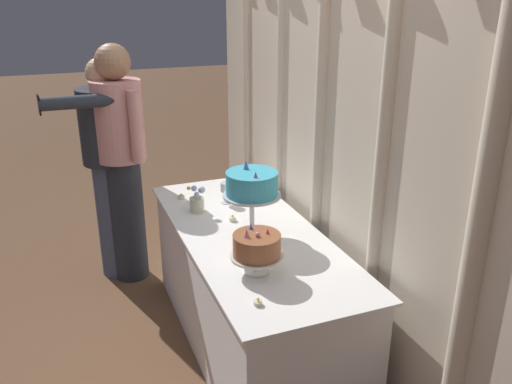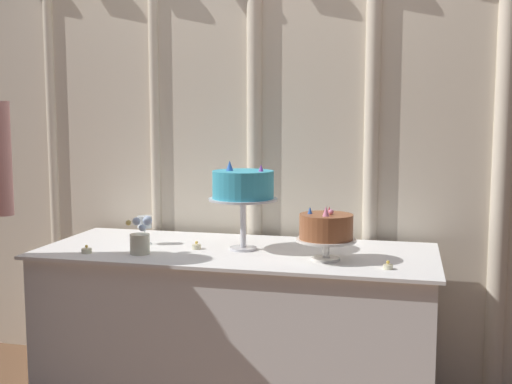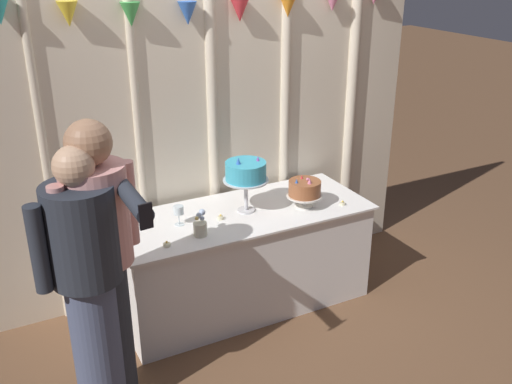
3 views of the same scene
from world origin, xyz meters
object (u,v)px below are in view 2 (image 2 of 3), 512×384
object	(u,v)px
flower_vase	(140,240)
tealight_far_left	(87,251)
tealight_near_left	(197,247)
tealight_near_right	(388,266)
cake_display_nearright	(326,229)
cake_display_nearleft	(243,187)
wine_glass	(145,223)
cake_table	(237,327)

from	to	relation	value
flower_vase	tealight_far_left	xyz separation A→B (m)	(-0.24, -0.04, -0.05)
tealight_far_left	tealight_near_left	size ratio (longest dim) A/B	1.10
flower_vase	tealight_far_left	distance (m)	0.25
tealight_near_left	tealight_near_right	world-z (taller)	tealight_near_left
cake_display_nearright	tealight_near_right	world-z (taller)	cake_display_nearright
cake_display_nearleft	tealight_near_right	xyz separation A→B (m)	(0.66, -0.23, -0.28)
wine_glass	tealight_near_left	distance (m)	0.30
cake_display_nearleft	flower_vase	xyz separation A→B (m)	(-0.42, -0.19, -0.23)
cake_table	flower_vase	world-z (taller)	flower_vase
cake_display_nearleft	wine_glass	size ratio (longest dim) A/B	3.02
cake_table	tealight_far_left	size ratio (longest dim) A/B	39.03
cake_display_nearright	tealight_far_left	distance (m)	1.07
wine_glass	tealight_far_left	world-z (taller)	wine_glass
tealight_near_left	flower_vase	bearing A→B (deg)	-143.52
cake_display_nearright	wine_glass	world-z (taller)	cake_display_nearright
cake_table	tealight_near_left	bearing A→B (deg)	-168.65
cake_display_nearleft	tealight_near_left	xyz separation A→B (m)	(-0.21, -0.04, -0.28)
cake_table	cake_display_nearright	size ratio (longest dim) A/B	7.07
wine_glass	tealight_near_left	world-z (taller)	wine_glass
wine_glass	flower_vase	bearing A→B (deg)	-71.58
cake_display_nearright	wine_glass	size ratio (longest dim) A/B	1.88
tealight_near_right	tealight_far_left	bearing A→B (deg)	-179.52
cake_display_nearleft	flower_vase	bearing A→B (deg)	-155.22
cake_table	tealight_near_right	size ratio (longest dim) A/B	45.84
tealight_far_left	flower_vase	bearing A→B (deg)	9.75
tealight_far_left	cake_display_nearleft	bearing A→B (deg)	19.60
wine_glass	tealight_near_right	size ratio (longest dim) A/B	3.44
tealight_far_left	tealight_near_right	bearing A→B (deg)	0.48
tealight_near_left	tealight_near_right	distance (m)	0.89
flower_vase	tealight_near_right	distance (m)	1.08
flower_vase	tealight_near_left	bearing A→B (deg)	36.48
cake_display_nearleft	tealight_near_left	bearing A→B (deg)	-169.41
wine_glass	flower_vase	xyz separation A→B (m)	(0.07, -0.21, -0.04)
cake_display_nearleft	tealight_near_left	world-z (taller)	cake_display_nearleft
cake_display_nearleft	cake_display_nearright	xyz separation A→B (m)	(0.40, -0.13, -0.15)
tealight_near_left	tealight_near_right	bearing A→B (deg)	-12.01
flower_vase	tealight_near_right	xyz separation A→B (m)	(1.08, -0.03, -0.05)
wine_glass	tealight_near_right	distance (m)	1.18
cake_display_nearleft	tealight_near_right	bearing A→B (deg)	-18.85
cake_table	tealight_far_left	xyz separation A→B (m)	(-0.63, -0.23, 0.38)
wine_glass	cake_display_nearleft	bearing A→B (deg)	-1.36
cake_display_nearright	flower_vase	size ratio (longest dim) A/B	1.52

